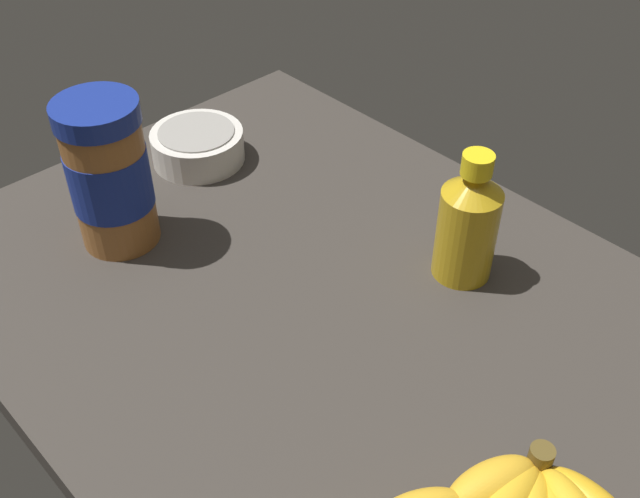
{
  "coord_description": "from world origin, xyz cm",
  "views": [
    {
      "loc": [
        36.42,
        -36.98,
        52.62
      ],
      "look_at": [
        -3.84,
        1.02,
        5.26
      ],
      "focal_mm": 42.27,
      "sensor_mm": 36.0,
      "label": 1
    }
  ],
  "objects": [
    {
      "name": "honey_bottle",
      "position": [
        4.25,
        13.46,
        6.41
      ],
      "size": [
        6.08,
        6.08,
        14.35
      ],
      "color": "gold",
      "rests_on": "ground_plane"
    },
    {
      "name": "peanut_butter_jar",
      "position": [
        -24.62,
        -9.11,
        8.28
      ],
      "size": [
        8.63,
        8.63,
        16.62
      ],
      "color": "#9E602D",
      "rests_on": "ground_plane"
    },
    {
      "name": "ground_plane",
      "position": [
        0.0,
        0.0,
        -1.76
      ],
      "size": [
        84.87,
        58.0,
        3.53
      ],
      "primitive_type": "cube",
      "color": "#38332D"
    },
    {
      "name": "small_bowl",
      "position": [
        -31.22,
        6.11,
        2.11
      ],
      "size": [
        11.37,
        11.37,
        4.12
      ],
      "color": "silver",
      "rests_on": "ground_plane"
    }
  ]
}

